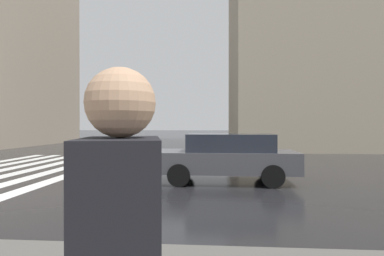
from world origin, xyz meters
The scene contains 3 objects.
ground_plane centered at (0.00, 0.00, 0.00)m, with size 220.00×220.00×0.00m, color black.
zebra_crossing centered at (4.00, 2.48, 0.00)m, with size 13.00×5.50×0.01m.
car_dark_grey centered at (2.50, -5.21, 0.76)m, with size 1.85×4.10×1.41m.
Camera 1 is at (-7.08, -4.97, 1.65)m, focal length 30.61 mm.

